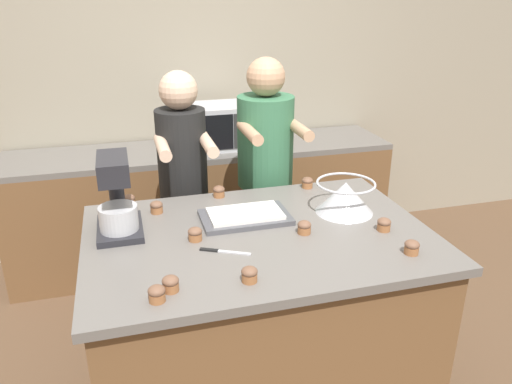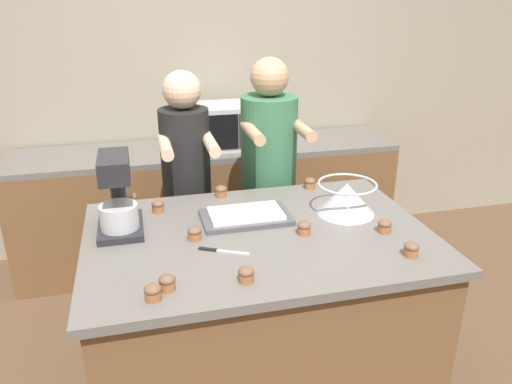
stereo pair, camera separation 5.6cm
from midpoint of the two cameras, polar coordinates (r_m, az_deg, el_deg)
name	(u,v)px [view 2 (the right image)]	position (r m, az deg, el deg)	size (l,w,h in m)	color
back_wall	(198,78)	(3.93, -6.26, 12.80)	(10.00, 0.06, 2.70)	gray
island_counter	(259,321)	(2.51, 0.96, -14.50)	(1.55, 1.06, 0.96)	brown
back_counter	(209,204)	(3.85, -4.97, -1.33)	(2.80, 0.60, 0.90)	brown
person_left	(188,196)	(2.96, -7.27, -0.43)	(0.30, 0.48, 1.58)	brown
person_right	(269,187)	(3.04, 1.98, 0.63)	(0.35, 0.51, 1.63)	brown
stand_mixer	(118,198)	(2.29, -14.87, -0.69)	(0.20, 0.30, 0.36)	#232328
mixing_bowl	(346,197)	(2.47, 10.94, -0.59)	(0.29, 0.29, 0.16)	#BCBCC1
baking_tray	(246,216)	(2.38, -0.51, -2.76)	(0.42, 0.26, 0.04)	#4C4C51
microwave_oven	(218,126)	(3.66, -3.94, 7.53)	(0.45, 0.37, 0.31)	#B7B7BC
knife	(220,251)	(2.11, -3.33, -6.74)	(0.20, 0.12, 0.01)	#BCBCC1
cupcake_0	(195,233)	(2.20, -6.31, -4.70)	(0.06, 0.06, 0.06)	#9E6038
cupcake_1	(131,199)	(2.61, -13.49, -0.77)	(0.06, 0.06, 0.06)	#9E6038
cupcake_2	(167,282)	(1.87, -9.26, -10.15)	(0.06, 0.06, 0.06)	#9E6038
cupcake_3	(153,292)	(1.82, -10.83, -11.17)	(0.06, 0.06, 0.06)	#9E6038
cupcake_4	(221,191)	(2.64, -3.43, 0.12)	(0.06, 0.06, 0.06)	#9E6038
cupcake_5	(304,228)	(2.25, 6.23, -4.08)	(0.06, 0.06, 0.06)	#9E6038
cupcake_6	(385,226)	(2.34, 15.16, -3.75)	(0.06, 0.06, 0.06)	#9E6038
cupcake_7	(310,183)	(2.77, 6.76, 1.03)	(0.06, 0.06, 0.06)	#9E6038
cupcake_8	(158,206)	(2.50, -10.51, -1.57)	(0.06, 0.06, 0.06)	#9E6038
cupcake_9	(246,274)	(1.89, -0.27, -9.37)	(0.06, 0.06, 0.06)	#9E6038
cupcake_10	(411,249)	(2.17, 18.05, -6.22)	(0.06, 0.06, 0.06)	#9E6038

